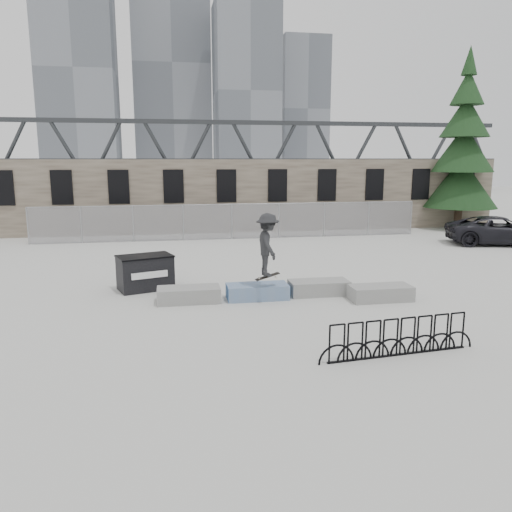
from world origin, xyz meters
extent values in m
plane|color=#BABBB5|center=(0.00, 0.00, 0.00)|extent=(120.00, 120.00, 0.00)
cube|color=brown|center=(0.00, 16.25, 2.25)|extent=(36.00, 2.50, 4.50)
cube|color=black|center=(-12.80, 14.98, 2.90)|extent=(1.20, 0.12, 2.00)
cube|color=black|center=(-9.60, 14.98, 2.90)|extent=(1.20, 0.12, 2.00)
cube|color=black|center=(-6.40, 14.98, 2.90)|extent=(1.20, 0.12, 2.00)
cube|color=black|center=(-3.20, 14.98, 2.90)|extent=(1.20, 0.12, 2.00)
cube|color=black|center=(0.00, 14.98, 2.90)|extent=(1.20, 0.12, 2.00)
cube|color=black|center=(3.20, 14.98, 2.90)|extent=(1.20, 0.12, 2.00)
cube|color=black|center=(6.40, 14.98, 2.90)|extent=(1.20, 0.12, 2.00)
cube|color=black|center=(9.60, 14.98, 2.90)|extent=(1.20, 0.12, 2.00)
cube|color=black|center=(12.80, 14.98, 2.90)|extent=(1.20, 0.12, 2.00)
cube|color=black|center=(16.00, 14.98, 2.90)|extent=(1.20, 0.12, 2.00)
cylinder|color=gray|center=(-11.00, 12.50, 1.00)|extent=(0.06, 0.06, 2.00)
cylinder|color=gray|center=(-8.25, 12.50, 1.00)|extent=(0.06, 0.06, 2.00)
cylinder|color=gray|center=(-5.50, 12.50, 1.00)|extent=(0.06, 0.06, 2.00)
cylinder|color=gray|center=(-2.75, 12.50, 1.00)|extent=(0.06, 0.06, 2.00)
cylinder|color=gray|center=(0.00, 12.50, 1.00)|extent=(0.06, 0.06, 2.00)
cylinder|color=gray|center=(2.75, 12.50, 1.00)|extent=(0.06, 0.06, 2.00)
cylinder|color=gray|center=(5.50, 12.50, 1.00)|extent=(0.06, 0.06, 2.00)
cylinder|color=gray|center=(8.25, 12.50, 1.00)|extent=(0.06, 0.06, 2.00)
cylinder|color=gray|center=(11.00, 12.50, 1.00)|extent=(0.06, 0.06, 2.00)
cube|color=#99999E|center=(0.00, 12.50, 1.00)|extent=(22.00, 0.02, 2.00)
cylinder|color=gray|center=(0.00, 12.50, 2.00)|extent=(22.00, 0.04, 0.04)
cube|color=gray|center=(-2.97, -0.03, 0.24)|extent=(2.00, 0.90, 0.48)
cube|color=#2D471E|center=(-2.97, -0.03, 0.42)|extent=(1.76, 0.66, 0.10)
cube|color=#3764A5|center=(-0.73, -0.03, 0.24)|extent=(2.00, 0.90, 0.48)
cube|color=#2D471E|center=(-0.73, -0.03, 0.42)|extent=(1.76, 0.66, 0.10)
cube|color=gray|center=(1.41, 0.12, 0.24)|extent=(2.00, 0.90, 0.48)
cube|color=#2D471E|center=(1.41, 0.12, 0.42)|extent=(1.76, 0.66, 0.10)
cube|color=gray|center=(3.19, -0.89, 0.24)|extent=(2.00, 0.90, 0.48)
cube|color=#2D471E|center=(3.19, -0.89, 0.42)|extent=(1.76, 0.66, 0.10)
cube|color=black|center=(-4.40, 1.82, 0.59)|extent=(2.05, 1.60, 1.17)
cube|color=black|center=(-4.40, 1.82, 1.19)|extent=(2.11, 1.65, 0.05)
cube|color=white|center=(-4.22, 1.29, 0.63)|extent=(1.20, 0.42, 0.23)
cube|color=black|center=(1.67, -5.37, 0.02)|extent=(3.59, 0.44, 0.04)
torus|color=black|center=(0.11, -5.53, 0.45)|extent=(0.89, 0.14, 0.89)
torus|color=black|center=(0.55, -5.49, 0.45)|extent=(0.89, 0.14, 0.89)
torus|color=black|center=(1.00, -5.44, 0.45)|extent=(0.89, 0.14, 0.89)
torus|color=black|center=(1.45, -5.39, 0.45)|extent=(0.89, 0.14, 0.89)
torus|color=black|center=(1.90, -5.34, 0.45)|extent=(0.89, 0.14, 0.89)
torus|color=black|center=(2.34, -5.30, 0.45)|extent=(0.89, 0.14, 0.89)
torus|color=black|center=(2.79, -5.25, 0.45)|extent=(0.89, 0.14, 0.89)
torus|color=black|center=(3.24, -5.20, 0.45)|extent=(0.89, 0.14, 0.89)
cylinder|color=#38281E|center=(15.33, 14.47, 1.11)|extent=(0.50, 0.50, 2.22)
cone|color=black|center=(15.33, 14.47, 3.00)|extent=(4.70, 4.70, 3.20)
cone|color=black|center=(15.33, 14.47, 5.20)|extent=(3.93, 3.93, 3.00)
cone|color=black|center=(15.33, 14.47, 7.20)|extent=(3.11, 3.11, 2.60)
cone|color=black|center=(15.33, 14.47, 9.00)|extent=(2.09, 2.09, 2.20)
cone|color=black|center=(15.33, 14.47, 10.60)|extent=(0.98, 0.98, 1.80)
cube|color=slate|center=(-20.00, 90.00, 21.00)|extent=(14.00, 12.00, 42.00)
cube|color=slate|center=(-2.00, 100.00, 24.00)|extent=(16.00, 14.00, 48.00)
cube|color=slate|center=(12.00, 85.00, 17.00)|extent=(12.00, 12.00, 34.00)
cube|color=slate|center=(26.00, 95.00, 15.00)|extent=(10.00, 10.00, 30.00)
cube|color=#2D3033|center=(10.00, 55.00, 4.00)|extent=(70.00, 3.00, 1.20)
cube|color=#2D3033|center=(10.00, 55.00, 9.50)|extent=(70.00, 0.60, 0.60)
cube|color=gray|center=(-20.00, 55.00, 2.00)|extent=(2.00, 3.00, 4.00)
cube|color=gray|center=(40.00, 55.00, 2.00)|extent=(2.00, 3.00, 4.00)
imported|color=black|center=(13.95, 8.21, 0.75)|extent=(5.90, 3.87, 1.51)
imported|color=#242527|center=(-0.46, -0.37, 1.85)|extent=(0.81, 1.33, 2.01)
cube|color=black|center=(-0.46, -0.37, 0.82)|extent=(0.81, 0.31, 0.22)
cylinder|color=beige|center=(-0.74, -0.44, 0.77)|extent=(0.06, 0.03, 0.06)
cylinder|color=beige|center=(-0.74, -0.30, 0.77)|extent=(0.06, 0.03, 0.06)
cylinder|color=beige|center=(-0.18, -0.44, 0.77)|extent=(0.06, 0.03, 0.06)
cylinder|color=beige|center=(-0.18, -0.30, 0.77)|extent=(0.06, 0.03, 0.06)
camera|label=1|loc=(-3.49, -15.64, 4.52)|focal=35.00mm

